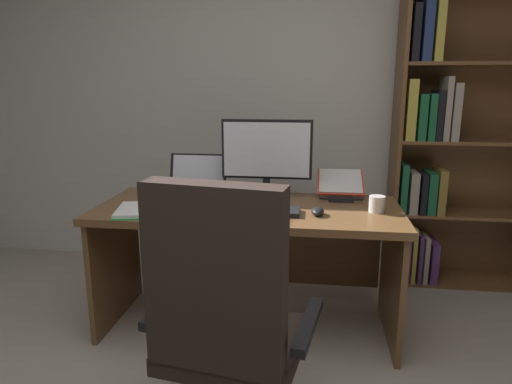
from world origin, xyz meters
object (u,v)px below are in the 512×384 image
(bookshelf, at_px, (449,145))
(office_chair, at_px, (228,341))
(reading_stand_with_book, at_px, (340,185))
(pen, at_px, (217,202))
(open_binder, at_px, (158,210))
(monitor, at_px, (267,158))
(notepad, at_px, (214,204))
(desk, at_px, (250,236))
(keyboard, at_px, (259,211))
(computer_mouse, at_px, (318,211))
(laptop, at_px, (195,186))
(coffee_mug, at_px, (377,204))

(bookshelf, relative_size, office_chair, 1.87)
(reading_stand_with_book, xyz_separation_m, pen, (-0.68, -0.29, -0.06))
(bookshelf, relative_size, open_binder, 4.20)
(bookshelf, xyz_separation_m, monitor, (-1.16, -0.58, -0.02))
(office_chair, height_order, notepad, office_chair)
(reading_stand_with_book, relative_size, notepad, 1.40)
(bookshelf, bearing_deg, open_binder, -149.95)
(desk, bearing_deg, pen, -158.19)
(keyboard, relative_size, reading_stand_with_book, 1.42)
(open_binder, relative_size, pen, 3.39)
(office_chair, distance_m, pen, 0.97)
(reading_stand_with_book, distance_m, pen, 0.74)
(monitor, relative_size, open_binder, 1.11)
(computer_mouse, bearing_deg, notepad, 167.30)
(office_chair, bearing_deg, notepad, 114.76)
(bookshelf, bearing_deg, reading_stand_with_book, -145.22)
(notepad, bearing_deg, bookshelf, 29.18)
(office_chair, relative_size, laptop, 2.99)
(keyboard, bearing_deg, pen, 152.64)
(reading_stand_with_book, relative_size, coffee_mug, 3.45)
(desk, relative_size, computer_mouse, 15.80)
(bookshelf, xyz_separation_m, pen, (-1.41, -0.80, -0.24))
(pen, height_order, coffee_mug, coffee_mug)
(bookshelf, height_order, reading_stand_with_book, bookshelf)
(computer_mouse, bearing_deg, desk, 152.39)
(desk, relative_size, laptop, 4.62)
(laptop, bearing_deg, notepad, -52.90)
(keyboard, bearing_deg, notepad, 154.42)
(reading_stand_with_book, height_order, open_binder, reading_stand_with_book)
(desk, height_order, monitor, monitor)
(pen, xyz_separation_m, coffee_mug, (0.85, -0.03, 0.03))
(open_binder, bearing_deg, office_chair, -66.90)
(open_binder, bearing_deg, bookshelf, 18.04)
(keyboard, bearing_deg, office_chair, -91.24)
(pen, distance_m, coffee_mug, 0.85)
(office_chair, height_order, computer_mouse, office_chair)
(keyboard, xyz_separation_m, computer_mouse, (0.30, 0.00, 0.01))
(office_chair, bearing_deg, pen, 113.57)
(monitor, relative_size, keyboard, 1.25)
(bookshelf, relative_size, pen, 14.21)
(office_chair, xyz_separation_m, open_binder, (-0.51, 0.72, 0.28))
(pen, bearing_deg, notepad, 180.00)
(monitor, distance_m, computer_mouse, 0.51)
(bookshelf, xyz_separation_m, notepad, (-1.43, -0.80, -0.24))
(laptop, bearing_deg, open_binder, -102.56)
(office_chair, xyz_separation_m, reading_stand_with_book, (0.45, 1.19, 0.34))
(desk, height_order, reading_stand_with_book, reading_stand_with_book)
(computer_mouse, relative_size, pen, 0.74)
(bookshelf, distance_m, office_chair, 2.13)
(desk, xyz_separation_m, monitor, (0.08, 0.15, 0.43))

